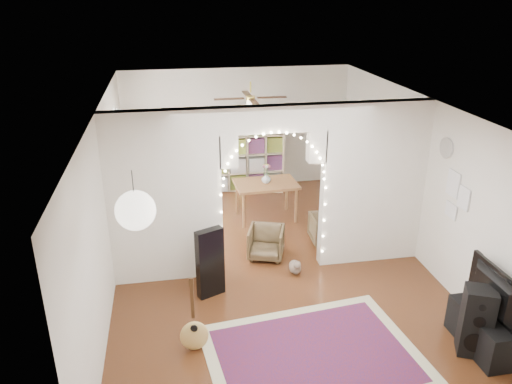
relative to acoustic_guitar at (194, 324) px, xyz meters
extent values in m
plane|color=black|center=(1.38, 1.82, -0.39)|extent=(7.50, 7.50, 0.00)
cube|color=white|center=(1.38, 1.82, 2.31)|extent=(5.00, 7.50, 0.02)
cube|color=silver|center=(1.38, 5.57, 0.96)|extent=(5.00, 0.02, 2.70)
cube|color=silver|center=(1.38, -1.93, 0.96)|extent=(5.00, 0.02, 2.70)
cube|color=silver|center=(-1.12, 1.82, 0.96)|extent=(0.02, 7.50, 2.70)
cube|color=silver|center=(3.88, 1.82, 0.96)|extent=(0.02, 7.50, 2.70)
cube|color=silver|center=(-0.27, 1.82, 0.96)|extent=(1.70, 0.20, 2.70)
cube|color=silver|center=(3.03, 1.82, 0.96)|extent=(1.70, 0.20, 2.70)
cube|color=silver|center=(1.38, 1.82, 2.11)|extent=(1.60, 0.20, 0.40)
cube|color=white|center=(-1.09, 3.62, 1.11)|extent=(0.04, 1.20, 1.40)
cylinder|color=white|center=(3.86, 1.22, 1.71)|extent=(0.03, 0.31, 0.31)
sphere|color=white|center=(-0.52, -0.58, 1.86)|extent=(0.40, 0.40, 0.40)
cube|color=maroon|center=(1.46, -0.37, -0.38)|extent=(2.83, 2.25, 0.02)
cube|color=black|center=(0.32, 1.21, 0.15)|extent=(0.43, 0.29, 1.08)
ellipsoid|color=tan|center=(0.00, 0.00, -0.01)|extent=(0.38, 0.22, 0.43)
cube|color=black|center=(0.00, 0.00, 0.35)|extent=(0.05, 0.04, 0.49)
cube|color=black|center=(0.00, 0.00, 0.62)|extent=(0.06, 0.04, 0.11)
ellipsoid|color=brown|center=(1.71, 1.57, -0.29)|extent=(0.19, 0.30, 0.21)
sphere|color=brown|center=(1.71, 1.45, -0.18)|extent=(0.12, 0.12, 0.12)
cone|color=brown|center=(1.68, 1.45, -0.12)|extent=(0.04, 0.04, 0.04)
cone|color=brown|center=(1.75, 1.45, -0.12)|extent=(0.04, 0.04, 0.04)
cylinder|color=brown|center=(1.71, 1.74, -0.36)|extent=(0.03, 0.20, 0.07)
cube|color=black|center=(3.44, -0.66, 0.07)|extent=(0.46, 0.43, 0.92)
cylinder|color=black|center=(3.37, -0.80, -0.14)|extent=(0.25, 0.13, 0.27)
cylinder|color=black|center=(3.37, -0.80, 0.17)|extent=(0.14, 0.08, 0.14)
cylinder|color=black|center=(3.37, -0.80, 0.38)|extent=(0.08, 0.05, 0.08)
cube|color=black|center=(3.58, -0.60, -0.14)|extent=(0.41, 1.00, 0.50)
imported|color=black|center=(3.58, -0.60, 0.42)|extent=(0.15, 1.08, 0.62)
cube|color=beige|center=(1.53, 5.32, 0.47)|extent=(1.73, 0.80, 1.72)
cube|color=brown|center=(1.66, 3.70, 0.34)|extent=(1.24, 0.86, 0.05)
cylinder|color=brown|center=(1.16, 3.35, -0.04)|extent=(0.05, 0.05, 0.70)
cylinder|color=brown|center=(2.20, 3.41, -0.04)|extent=(0.05, 0.05, 0.70)
cylinder|color=brown|center=(1.12, 3.99, -0.04)|extent=(0.05, 0.05, 0.70)
cylinder|color=brown|center=(2.16, 4.05, -0.04)|extent=(0.05, 0.05, 0.70)
imported|color=white|center=(1.66, 3.70, 0.46)|extent=(0.19, 0.19, 0.19)
imported|color=brown|center=(1.36, 2.17, -0.12)|extent=(0.73, 0.75, 0.54)
imported|color=brown|center=(2.54, 2.49, -0.13)|extent=(0.58, 0.60, 0.53)
camera|label=1|loc=(-0.15, -5.17, 3.88)|focal=35.00mm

